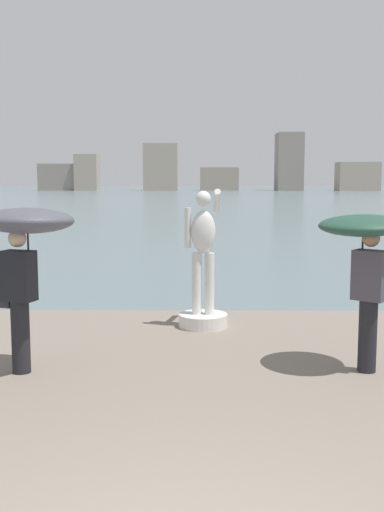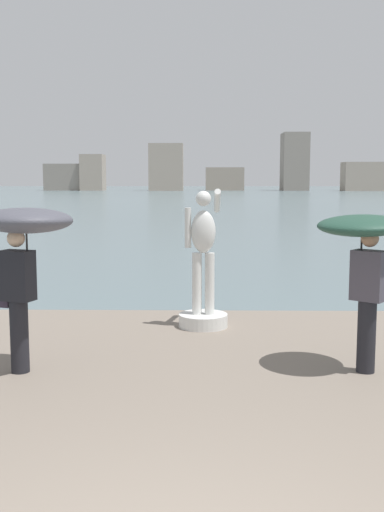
# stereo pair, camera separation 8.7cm
# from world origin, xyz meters

# --- Properties ---
(ground_plane) EXTENTS (400.00, 400.00, 0.00)m
(ground_plane) POSITION_xyz_m (0.00, 40.00, 0.00)
(ground_plane) COLOR slate
(pier) EXTENTS (7.16, 10.87, 0.40)m
(pier) POSITION_xyz_m (0.00, 2.44, 0.20)
(pier) COLOR slate
(pier) RESTS_ON ground
(statue_white_figure) EXTENTS (0.77, 0.95, 2.17)m
(statue_white_figure) POSITION_xyz_m (0.17, 6.67, 1.15)
(statue_white_figure) COLOR silver
(statue_white_figure) RESTS_ON pier
(onlooker_left) EXTENTS (1.39, 1.39, 2.00)m
(onlooker_left) POSITION_xyz_m (-1.94, 4.31, 2.02)
(onlooker_left) COLOR black
(onlooker_left) RESTS_ON pier
(onlooker_right) EXTENTS (1.50, 1.50, 1.92)m
(onlooker_right) POSITION_xyz_m (2.08, 4.46, 1.93)
(onlooker_right) COLOR black
(onlooker_right) RESTS_ON pier
(distant_skyline) EXTENTS (80.85, 12.10, 13.72)m
(distant_skyline) POSITION_xyz_m (2.61, 146.91, 4.72)
(distant_skyline) COLOR gray
(distant_skyline) RESTS_ON ground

